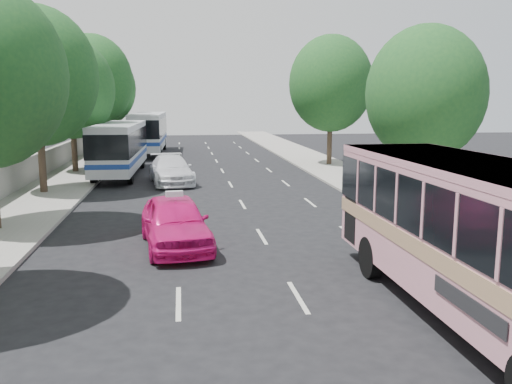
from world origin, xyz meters
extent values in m
plane|color=black|center=(0.00, 0.00, 0.00)|extent=(120.00, 120.00, 0.00)
cube|color=#9E998E|center=(-8.50, 20.00, 0.07)|extent=(4.00, 90.00, 0.15)
cube|color=#9E998E|center=(8.50, 20.00, 0.06)|extent=(4.00, 90.00, 0.12)
cube|color=#9E998E|center=(-10.30, 20.00, 0.90)|extent=(0.30, 90.00, 1.50)
cylinder|color=#38281E|center=(-8.70, 14.00, 1.90)|extent=(0.36, 0.36, 3.80)
ellipsoid|color=#1B4B21|center=(-8.70, 14.00, 5.90)|extent=(6.00, 6.00, 6.90)
sphere|color=#1B4B21|center=(-8.30, 13.70, 7.10)|extent=(3.90, 3.90, 3.90)
cylinder|color=#38281E|center=(-8.60, 22.00, 1.75)|extent=(0.36, 0.36, 3.50)
ellipsoid|color=#1B4B21|center=(-8.60, 22.00, 5.43)|extent=(5.52, 5.52, 6.35)
sphere|color=#1B4B21|center=(-8.20, 21.70, 6.53)|extent=(3.59, 3.59, 3.59)
cylinder|color=#38281E|center=(-8.50, 30.00, 2.00)|extent=(0.36, 0.36, 3.99)
ellipsoid|color=#1B4B21|center=(-8.50, 30.00, 6.20)|extent=(6.30, 6.30, 7.24)
sphere|color=#1B4B21|center=(-8.10, 29.70, 7.46)|extent=(4.09, 4.09, 4.09)
cylinder|color=#38281E|center=(-8.70, 38.00, 1.86)|extent=(0.36, 0.36, 3.72)
ellipsoid|color=#1B4B21|center=(-8.70, 38.00, 5.78)|extent=(5.88, 5.88, 6.76)
sphere|color=#1B4B21|center=(-8.30, 37.70, 6.96)|extent=(3.82, 3.82, 3.82)
cylinder|color=#38281E|center=(8.70, 8.00, 1.61)|extent=(0.36, 0.36, 3.23)
ellipsoid|color=#1B4B21|center=(8.70, 8.00, 5.01)|extent=(5.10, 5.10, 5.87)
sphere|color=#1B4B21|center=(9.10, 7.70, 6.04)|extent=(3.32, 3.31, 3.31)
cylinder|color=#38281E|center=(9.00, 24.00, 1.90)|extent=(0.36, 0.36, 3.80)
ellipsoid|color=#1B4B21|center=(9.00, 24.00, 5.90)|extent=(6.00, 6.00, 6.90)
sphere|color=#1B4B21|center=(9.40, 23.70, 7.10)|extent=(3.90, 3.90, 3.90)
cube|color=#CC8393|center=(4.50, -4.00, 2.00)|extent=(2.79, 10.79, 2.88)
cube|color=#9E7A59|center=(4.50, -4.00, 1.67)|extent=(2.83, 10.81, 0.38)
cube|color=black|center=(4.50, -4.00, 2.53)|extent=(2.84, 10.82, 1.18)
cube|color=#CC8393|center=(4.50, -4.00, 3.36)|extent=(2.81, 10.81, 0.17)
cylinder|color=black|center=(3.27, -0.78, 0.56)|extent=(0.33, 1.12, 1.12)
cylinder|color=black|center=(5.67, -0.76, 0.56)|extent=(0.33, 1.12, 1.12)
imported|color=#DB1372|center=(-2.00, 3.00, 0.84)|extent=(2.63, 5.18, 1.69)
imported|color=silver|center=(-2.34, 16.82, 0.79)|extent=(2.90, 5.68, 1.58)
cube|color=silver|center=(-5.57, 20.78, 1.89)|extent=(2.61, 11.01, 2.78)
cube|color=black|center=(-5.57, 20.78, 2.24)|extent=(2.66, 11.04, 1.37)
cube|color=navy|center=(-5.57, 20.78, 1.19)|extent=(2.65, 11.03, 0.27)
cube|color=silver|center=(-5.57, 20.78, 3.22)|extent=(2.63, 11.03, 0.13)
cylinder|color=black|center=(-6.50, 24.27, 0.50)|extent=(0.32, 1.01, 1.00)
cylinder|color=black|center=(-4.47, 24.22, 0.50)|extent=(0.32, 1.01, 1.00)
cylinder|color=black|center=(-6.68, 16.97, 0.50)|extent=(0.32, 1.01, 1.00)
cylinder|color=black|center=(-4.66, 16.92, 0.50)|extent=(0.32, 1.01, 1.00)
cube|color=silver|center=(-4.54, 34.88, 2.06)|extent=(2.80, 11.96, 3.03)
cube|color=black|center=(-4.54, 34.88, 2.43)|extent=(2.85, 11.99, 1.49)
cube|color=navy|center=(-4.54, 34.88, 1.29)|extent=(2.84, 11.98, 0.30)
cube|color=silver|center=(-4.54, 34.88, 3.50)|extent=(2.82, 11.98, 0.14)
cylinder|color=black|center=(-5.57, 38.68, 0.55)|extent=(0.34, 1.10, 1.09)
cylinder|color=black|center=(-3.34, 38.63, 0.55)|extent=(0.34, 1.10, 1.09)
cylinder|color=black|center=(-5.75, 30.74, 0.55)|extent=(0.34, 1.10, 1.09)
cylinder|color=black|center=(-3.52, 30.69, 0.55)|extent=(0.34, 1.10, 1.09)
cube|color=silver|center=(-2.00, 3.00, 1.78)|extent=(0.57, 0.25, 0.18)
camera|label=1|loc=(-1.76, -14.36, 4.77)|focal=38.00mm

